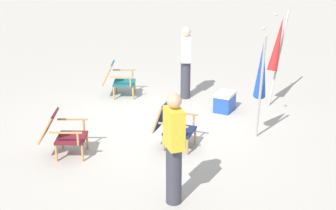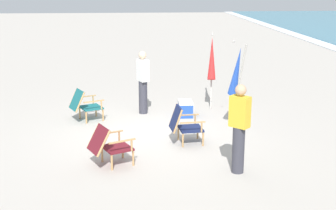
{
  "view_description": "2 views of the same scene",
  "coord_description": "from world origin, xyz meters",
  "px_view_note": "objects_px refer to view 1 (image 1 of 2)",
  "views": [
    {
      "loc": [
        7.5,
        3.91,
        3.65
      ],
      "look_at": [
        0.53,
        0.5,
        0.68
      ],
      "focal_mm": 50.0,
      "sensor_mm": 36.0,
      "label": 1
    },
    {
      "loc": [
        10.11,
        -0.36,
        3.38
      ],
      "look_at": [
        0.0,
        0.39,
        0.65
      ],
      "focal_mm": 50.0,
      "sensor_mm": 36.0,
      "label": 2
    }
  ],
  "objects_px": {
    "beach_chair_back_left": "(172,124)",
    "umbrella_furled_red": "(278,45)",
    "beach_chair_back_right": "(117,78)",
    "cooler_box": "(225,102)",
    "person_by_waterline": "(186,62)",
    "beach_chair_front_left": "(61,132)",
    "umbrella_furled_blue": "(262,70)",
    "person_near_chairs": "(174,149)"
  },
  "relations": [
    {
      "from": "umbrella_furled_red",
      "to": "person_near_chairs",
      "type": "bearing_deg",
      "value": -3.24
    },
    {
      "from": "person_by_waterline",
      "to": "beach_chair_front_left",
      "type": "bearing_deg",
      "value": -11.52
    },
    {
      "from": "beach_chair_back_right",
      "to": "person_near_chairs",
      "type": "bearing_deg",
      "value": 41.77
    },
    {
      "from": "beach_chair_back_left",
      "to": "person_by_waterline",
      "type": "relative_size",
      "value": 0.5
    },
    {
      "from": "beach_chair_front_left",
      "to": "person_near_chairs",
      "type": "distance_m",
      "value": 2.42
    },
    {
      "from": "person_by_waterline",
      "to": "cooler_box",
      "type": "height_order",
      "value": "person_by_waterline"
    },
    {
      "from": "person_near_chairs",
      "to": "beach_chair_back_left",
      "type": "bearing_deg",
      "value": -153.34
    },
    {
      "from": "beach_chair_front_left",
      "to": "beach_chair_back_left",
      "type": "bearing_deg",
      "value": 126.46
    },
    {
      "from": "umbrella_furled_red",
      "to": "person_by_waterline",
      "type": "distance_m",
      "value": 2.01
    },
    {
      "from": "beach_chair_back_right",
      "to": "beach_chair_front_left",
      "type": "relative_size",
      "value": 0.97
    },
    {
      "from": "beach_chair_back_right",
      "to": "person_near_chairs",
      "type": "distance_m",
      "value": 4.62
    },
    {
      "from": "beach_chair_back_left",
      "to": "beach_chair_front_left",
      "type": "bearing_deg",
      "value": -53.54
    },
    {
      "from": "beach_chair_back_left",
      "to": "umbrella_furled_blue",
      "type": "height_order",
      "value": "umbrella_furled_blue"
    },
    {
      "from": "beach_chair_front_left",
      "to": "umbrella_furled_red",
      "type": "xyz_separation_m",
      "value": [
        -4.08,
        2.59,
        0.89
      ]
    },
    {
      "from": "umbrella_furled_blue",
      "to": "person_by_waterline",
      "type": "xyz_separation_m",
      "value": [
        -1.5,
        -2.1,
        -0.51
      ]
    },
    {
      "from": "umbrella_furled_red",
      "to": "person_near_chairs",
      "type": "height_order",
      "value": "umbrella_furled_red"
    },
    {
      "from": "beach_chair_back_left",
      "to": "cooler_box",
      "type": "distance_m",
      "value": 2.07
    },
    {
      "from": "umbrella_furled_red",
      "to": "person_by_waterline",
      "type": "bearing_deg",
      "value": -73.29
    },
    {
      "from": "beach_chair_back_right",
      "to": "umbrella_furled_red",
      "type": "xyz_separation_m",
      "value": [
        -1.14,
        3.32,
        0.89
      ]
    },
    {
      "from": "beach_chair_back_right",
      "to": "cooler_box",
      "type": "xyz_separation_m",
      "value": [
        -0.22,
        2.51,
        -0.22
      ]
    },
    {
      "from": "beach_chair_back_right",
      "to": "beach_chair_front_left",
      "type": "distance_m",
      "value": 3.03
    },
    {
      "from": "cooler_box",
      "to": "person_by_waterline",
      "type": "bearing_deg",
      "value": -108.23
    },
    {
      "from": "beach_chair_front_left",
      "to": "umbrella_furled_blue",
      "type": "xyz_separation_m",
      "value": [
        -2.02,
        2.81,
        0.92
      ]
    },
    {
      "from": "umbrella_furled_blue",
      "to": "umbrella_furled_red",
      "type": "bearing_deg",
      "value": -173.82
    },
    {
      "from": "beach_chair_back_right",
      "to": "cooler_box",
      "type": "bearing_deg",
      "value": 95.11
    },
    {
      "from": "beach_chair_front_left",
      "to": "person_near_chairs",
      "type": "bearing_deg",
      "value": 78.18
    },
    {
      "from": "cooler_box",
      "to": "beach_chair_front_left",
      "type": "bearing_deg",
      "value": -29.38
    },
    {
      "from": "person_near_chairs",
      "to": "person_by_waterline",
      "type": "bearing_deg",
      "value": -158.04
    },
    {
      "from": "beach_chair_back_right",
      "to": "beach_chair_back_left",
      "type": "xyz_separation_m",
      "value": [
        1.82,
        2.25,
        0.01
      ]
    },
    {
      "from": "umbrella_furled_blue",
      "to": "beach_chair_back_left",
      "type": "bearing_deg",
      "value": -55.4
    },
    {
      "from": "beach_chair_back_right",
      "to": "cooler_box",
      "type": "distance_m",
      "value": 2.53
    },
    {
      "from": "person_by_waterline",
      "to": "beach_chair_back_right",
      "type": "bearing_deg",
      "value": -68.32
    },
    {
      "from": "beach_chair_front_left",
      "to": "umbrella_furled_blue",
      "type": "relative_size",
      "value": 0.45
    },
    {
      "from": "beach_chair_back_right",
      "to": "person_near_chairs",
      "type": "relative_size",
      "value": 0.56
    },
    {
      "from": "cooler_box",
      "to": "umbrella_furled_red",
      "type": "bearing_deg",
      "value": 138.53
    },
    {
      "from": "beach_chair_back_right",
      "to": "umbrella_furled_red",
      "type": "bearing_deg",
      "value": 108.91
    },
    {
      "from": "beach_chair_front_left",
      "to": "umbrella_furled_red",
      "type": "bearing_deg",
      "value": 147.59
    },
    {
      "from": "beach_chair_back_left",
      "to": "umbrella_furled_red",
      "type": "xyz_separation_m",
      "value": [
        -2.96,
        1.07,
        0.88
      ]
    },
    {
      "from": "beach_chair_back_left",
      "to": "person_near_chairs",
      "type": "distance_m",
      "value": 1.85
    },
    {
      "from": "person_by_waterline",
      "to": "umbrella_furled_blue",
      "type": "bearing_deg",
      "value": 54.4
    },
    {
      "from": "umbrella_furled_red",
      "to": "cooler_box",
      "type": "height_order",
      "value": "umbrella_furled_red"
    },
    {
      "from": "person_near_chairs",
      "to": "cooler_box",
      "type": "relative_size",
      "value": 3.33
    }
  ]
}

